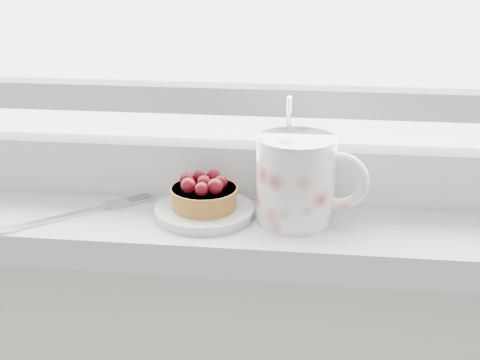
# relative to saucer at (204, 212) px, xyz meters

# --- Properties ---
(saucer) EXTENTS (0.12, 0.12, 0.01)m
(saucer) POSITION_rel_saucer_xyz_m (0.00, 0.00, 0.00)
(saucer) COLOR silver
(saucer) RESTS_ON windowsill
(raspberry_tart) EXTENTS (0.08, 0.08, 0.04)m
(raspberry_tart) POSITION_rel_saucer_xyz_m (-0.00, -0.00, 0.02)
(raspberry_tart) COLOR #956020
(raspberry_tart) RESTS_ON saucer
(floral_mug) EXTENTS (0.14, 0.10, 0.15)m
(floral_mug) POSITION_rel_saucer_xyz_m (0.12, 0.00, 0.05)
(floral_mug) COLOR silver
(floral_mug) RESTS_ON windowsill
(fork) EXTENTS (0.16, 0.15, 0.00)m
(fork) POSITION_rel_saucer_xyz_m (-0.16, -0.01, -0.00)
(fork) COLOR silver
(fork) RESTS_ON windowsill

